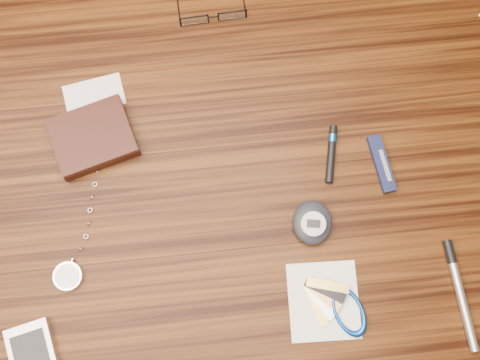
{
  "coord_description": "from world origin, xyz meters",
  "views": [
    {
      "loc": [
        0.04,
        -0.19,
        1.59
      ],
      "look_at": [
        0.07,
        0.01,
        0.76
      ],
      "focal_mm": 45.0,
      "sensor_mm": 36.0,
      "label": 1
    }
  ],
  "objects_px": {
    "desk": "(200,208)",
    "wallet_and_card": "(93,136)",
    "pedometer": "(312,223)",
    "pocket_knife": "(382,164)",
    "eyeglasses": "(213,14)",
    "pocket_watch": "(69,271)",
    "notepad_keys": "(336,305)",
    "silver_pen": "(458,286)"
  },
  "relations": [
    {
      "from": "wallet_and_card",
      "to": "silver_pen",
      "type": "xyz_separation_m",
      "value": [
        0.49,
        -0.27,
        -0.01
      ]
    },
    {
      "from": "pedometer",
      "to": "notepad_keys",
      "type": "height_order",
      "value": "pedometer"
    },
    {
      "from": "wallet_and_card",
      "to": "pocket_watch",
      "type": "relative_size",
      "value": 0.64
    },
    {
      "from": "eyeglasses",
      "to": "pocket_knife",
      "type": "height_order",
      "value": "eyeglasses"
    },
    {
      "from": "pedometer",
      "to": "wallet_and_card",
      "type": "bearing_deg",
      "value": 152.29
    },
    {
      "from": "wallet_and_card",
      "to": "pocket_knife",
      "type": "relative_size",
      "value": 1.86
    },
    {
      "from": "wallet_and_card",
      "to": "pocket_watch",
      "type": "distance_m",
      "value": 0.2
    },
    {
      "from": "wallet_and_card",
      "to": "eyeglasses",
      "type": "height_order",
      "value": "wallet_and_card"
    },
    {
      "from": "pedometer",
      "to": "pocket_knife",
      "type": "xyz_separation_m",
      "value": [
        0.11,
        0.08,
        -0.01
      ]
    },
    {
      "from": "pedometer",
      "to": "silver_pen",
      "type": "distance_m",
      "value": 0.22
    },
    {
      "from": "desk",
      "to": "wallet_and_card",
      "type": "distance_m",
      "value": 0.21
    },
    {
      "from": "wallet_and_card",
      "to": "eyeglasses",
      "type": "xyz_separation_m",
      "value": [
        0.19,
        0.18,
        -0.0
      ]
    },
    {
      "from": "desk",
      "to": "wallet_and_card",
      "type": "relative_size",
      "value": 6.13
    },
    {
      "from": "notepad_keys",
      "to": "wallet_and_card",
      "type": "bearing_deg",
      "value": 139.35
    },
    {
      "from": "eyeglasses",
      "to": "silver_pen",
      "type": "xyz_separation_m",
      "value": [
        0.3,
        -0.44,
        -0.0
      ]
    },
    {
      "from": "wallet_and_card",
      "to": "notepad_keys",
      "type": "bearing_deg",
      "value": -40.65
    },
    {
      "from": "pocket_knife",
      "to": "notepad_keys",
      "type": "bearing_deg",
      "value": -115.98
    },
    {
      "from": "eyeglasses",
      "to": "pocket_watch",
      "type": "relative_size",
      "value": 0.44
    },
    {
      "from": "desk",
      "to": "pocket_knife",
      "type": "height_order",
      "value": "pocket_knife"
    },
    {
      "from": "notepad_keys",
      "to": "silver_pen",
      "type": "xyz_separation_m",
      "value": [
        0.17,
        0.01,
        0.0
      ]
    },
    {
      "from": "pocket_watch",
      "to": "pocket_knife",
      "type": "distance_m",
      "value": 0.47
    },
    {
      "from": "silver_pen",
      "to": "wallet_and_card",
      "type": "bearing_deg",
      "value": 151.59
    },
    {
      "from": "pocket_watch",
      "to": "desk",
      "type": "bearing_deg",
      "value": 26.56
    },
    {
      "from": "wallet_and_card",
      "to": "pedometer",
      "type": "bearing_deg",
      "value": -27.71
    },
    {
      "from": "desk",
      "to": "pocket_watch",
      "type": "xyz_separation_m",
      "value": [
        -0.18,
        -0.09,
        0.11
      ]
    },
    {
      "from": "eyeglasses",
      "to": "pedometer",
      "type": "distance_m",
      "value": 0.35
    },
    {
      "from": "eyeglasses",
      "to": "pocket_watch",
      "type": "distance_m",
      "value": 0.44
    },
    {
      "from": "notepad_keys",
      "to": "silver_pen",
      "type": "bearing_deg",
      "value": 2.92
    },
    {
      "from": "desk",
      "to": "pocket_watch",
      "type": "distance_m",
      "value": 0.23
    },
    {
      "from": "pedometer",
      "to": "pocket_watch",
      "type": "bearing_deg",
      "value": -174.7
    },
    {
      "from": "notepad_keys",
      "to": "pocket_knife",
      "type": "distance_m",
      "value": 0.21
    },
    {
      "from": "wallet_and_card",
      "to": "pedometer",
      "type": "relative_size",
      "value": 2.26
    },
    {
      "from": "pocket_watch",
      "to": "pedometer",
      "type": "distance_m",
      "value": 0.35
    },
    {
      "from": "pedometer",
      "to": "pocket_knife",
      "type": "distance_m",
      "value": 0.14
    },
    {
      "from": "eyeglasses",
      "to": "pocket_knife",
      "type": "relative_size",
      "value": 1.27
    },
    {
      "from": "desk",
      "to": "eyeglasses",
      "type": "distance_m",
      "value": 0.3
    },
    {
      "from": "pedometer",
      "to": "notepad_keys",
      "type": "xyz_separation_m",
      "value": [
        0.02,
        -0.12,
        -0.01
      ]
    },
    {
      "from": "wallet_and_card",
      "to": "pedometer",
      "type": "xyz_separation_m",
      "value": [
        0.3,
        -0.16,
        -0.0
      ]
    },
    {
      "from": "silver_pen",
      "to": "pedometer",
      "type": "bearing_deg",
      "value": 150.51
    },
    {
      "from": "notepad_keys",
      "to": "silver_pen",
      "type": "height_order",
      "value": "same"
    },
    {
      "from": "desk",
      "to": "wallet_and_card",
      "type": "height_order",
      "value": "wallet_and_card"
    },
    {
      "from": "pedometer",
      "to": "silver_pen",
      "type": "xyz_separation_m",
      "value": [
        0.19,
        -0.11,
        -0.01
      ]
    }
  ]
}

